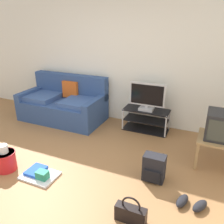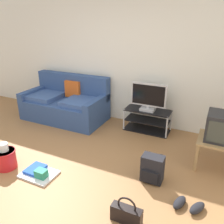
# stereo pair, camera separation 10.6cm
# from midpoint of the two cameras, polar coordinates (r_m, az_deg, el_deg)

# --- Properties ---
(ground_plane) EXTENTS (9.00, 9.80, 0.02)m
(ground_plane) POSITION_cam_midpoint_polar(r_m,az_deg,el_deg) (3.42, -16.70, -16.49)
(ground_plane) COLOR olive
(wall_back) EXTENTS (9.00, 0.10, 2.70)m
(wall_back) POSITION_cam_midpoint_polar(r_m,az_deg,el_deg) (4.84, 0.62, 13.54)
(wall_back) COLOR silver
(wall_back) RESTS_ON ground_plane
(couch) EXTENTS (1.77, 0.93, 0.93)m
(couch) POSITION_cam_midpoint_polar(r_m,az_deg,el_deg) (5.16, -12.27, 1.91)
(couch) COLOR navy
(couch) RESTS_ON ground_plane
(tv_stand) EXTENTS (0.87, 0.39, 0.43)m
(tv_stand) POSITION_cam_midpoint_polar(r_m,az_deg,el_deg) (4.60, 7.69, -1.90)
(tv_stand) COLOR black
(tv_stand) RESTS_ON ground_plane
(flat_tv) EXTENTS (0.68, 0.22, 0.53)m
(flat_tv) POSITION_cam_midpoint_polar(r_m,az_deg,el_deg) (4.41, 7.92, 3.67)
(flat_tv) COLOR #B2B2B7
(flat_tv) RESTS_ON tv_stand
(side_table) EXTENTS (0.54, 0.54, 0.45)m
(side_table) POSITION_cam_midpoint_polar(r_m,az_deg,el_deg) (3.74, 23.59, -6.77)
(side_table) COLOR #9E7A4C
(side_table) RESTS_ON ground_plane
(crt_tv) EXTENTS (0.38, 0.43, 0.40)m
(crt_tv) POSITION_cam_midpoint_polar(r_m,az_deg,el_deg) (3.65, 24.22, -2.99)
(crt_tv) COLOR #232326
(crt_tv) RESTS_ON side_table
(backpack) EXTENTS (0.29, 0.25, 0.38)m
(backpack) POSITION_cam_midpoint_polar(r_m,az_deg,el_deg) (3.27, 9.32, -13.41)
(backpack) COLOR black
(backpack) RESTS_ON ground_plane
(handbag) EXTENTS (0.34, 0.11, 0.33)m
(handbag) POSITION_cam_midpoint_polar(r_m,az_deg,el_deg) (2.74, 3.42, -23.56)
(handbag) COLOR black
(handbag) RESTS_ON ground_plane
(cleaning_bucket) EXTENTS (0.31, 0.31, 0.41)m
(cleaning_bucket) POSITION_cam_midpoint_polar(r_m,az_deg,el_deg) (3.78, -25.46, -10.49)
(cleaning_bucket) COLOR red
(cleaning_bucket) RESTS_ON ground_plane
(sneakers_pair) EXTENTS (0.39, 0.27, 0.09)m
(sneakers_pair) POSITION_cam_midpoint_polar(r_m,az_deg,el_deg) (3.06, 17.80, -20.56)
(sneakers_pair) COLOR black
(sneakers_pair) RESTS_ON ground_plane
(floor_tray) EXTENTS (0.49, 0.36, 0.14)m
(floor_tray) POSITION_cam_midpoint_polar(r_m,az_deg,el_deg) (3.53, -18.23, -14.28)
(floor_tray) COLOR silver
(floor_tray) RESTS_ON ground_plane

